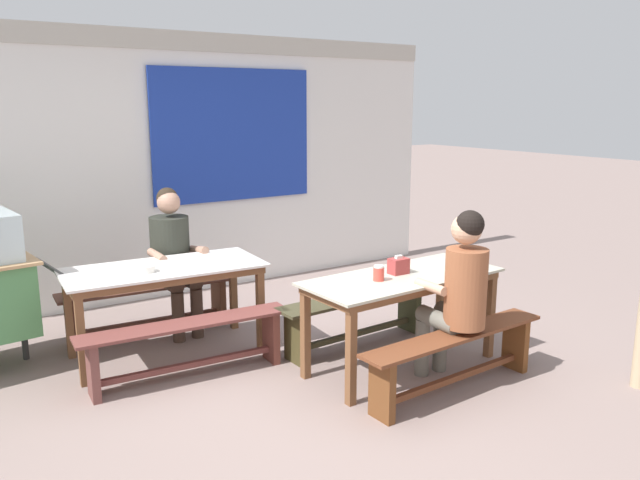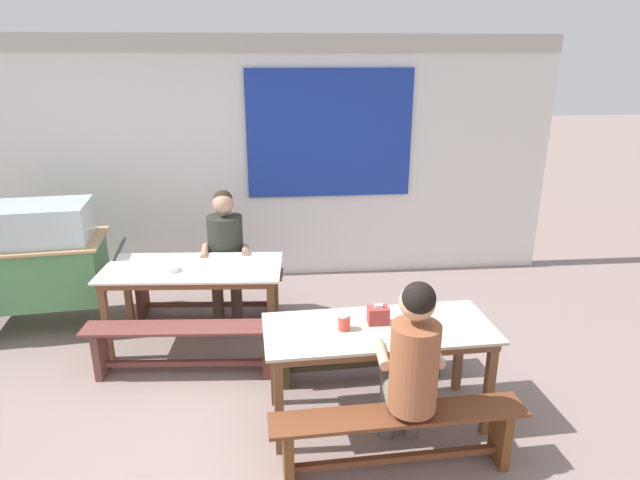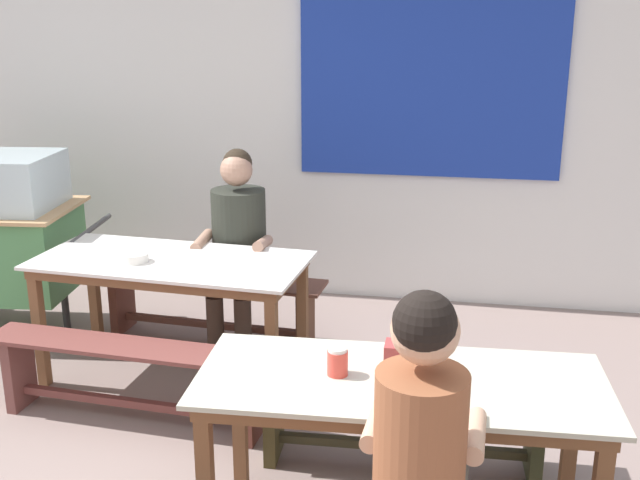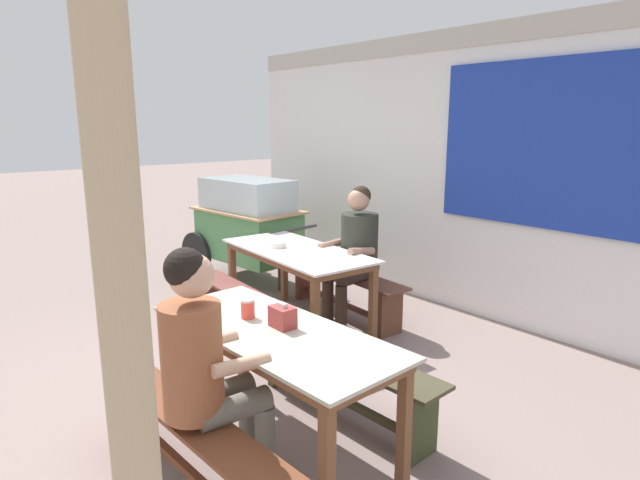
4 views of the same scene
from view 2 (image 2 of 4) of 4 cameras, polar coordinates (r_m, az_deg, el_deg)
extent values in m
plane|color=gray|center=(4.36, -4.91, -17.61)|extent=(40.00, 40.00, 0.00)
cube|color=silver|center=(6.44, -5.57, 7.37)|extent=(6.76, 0.12, 2.61)
cube|color=#1D389C|center=(6.32, 1.03, 11.09)|extent=(1.90, 0.03, 1.45)
cube|color=#B6B0A5|center=(6.33, -6.00, 19.94)|extent=(6.76, 0.20, 0.20)
cube|color=silver|center=(5.07, -13.28, -2.85)|extent=(1.66, 0.85, 0.02)
cube|color=brown|center=(5.08, -13.24, -3.27)|extent=(1.57, 0.78, 0.06)
cube|color=brown|center=(5.41, -4.74, -5.67)|extent=(0.06, 0.06, 0.68)
cube|color=brown|center=(4.86, -5.14, -8.70)|extent=(0.06, 0.06, 0.68)
cube|color=brown|center=(5.69, -19.54, -5.50)|extent=(0.06, 0.06, 0.68)
cube|color=brown|center=(5.16, -21.58, -8.31)|extent=(0.06, 0.06, 0.68)
cube|color=#BAB8A4|center=(3.91, 6.23, -9.23)|extent=(1.66, 0.75, 0.02)
cube|color=brown|center=(3.93, 6.21, -9.74)|extent=(1.58, 0.68, 0.06)
cube|color=brown|center=(4.55, 14.40, -11.30)|extent=(0.06, 0.06, 0.68)
cube|color=brown|center=(4.13, 17.32, -15.04)|extent=(0.06, 0.06, 0.68)
cube|color=brown|center=(4.26, -4.84, -13.02)|extent=(0.06, 0.06, 0.68)
cube|color=brown|center=(3.80, -4.33, -17.43)|extent=(0.06, 0.06, 0.68)
cube|color=brown|center=(5.70, -11.93, -3.63)|extent=(1.60, 0.42, 0.02)
cube|color=brown|center=(5.70, -5.10, -5.74)|extent=(0.08, 0.27, 0.43)
cube|color=brown|center=(5.94, -18.18, -5.60)|extent=(0.08, 0.27, 0.43)
cube|color=brown|center=(5.83, -11.71, -6.66)|extent=(1.30, 0.14, 0.04)
cube|color=brown|center=(4.69, -14.35, -8.95)|extent=(1.65, 0.37, 0.02)
cube|color=brown|center=(4.70, -5.61, -11.53)|extent=(0.08, 0.22, 0.43)
cube|color=brown|center=(5.00, -22.11, -10.94)|extent=(0.08, 0.22, 0.43)
cube|color=brown|center=(4.85, -14.02, -12.44)|extent=(1.36, 0.14, 0.04)
cube|color=#403C26|center=(4.54, 4.36, -9.36)|extent=(1.53, 0.36, 0.02)
cube|color=#393D24|center=(4.82, 11.87, -11.06)|extent=(0.07, 0.25, 0.43)
cube|color=#443C20|center=(4.57, -3.74, -12.39)|extent=(0.07, 0.25, 0.43)
cube|color=#403C26|center=(4.71, 4.25, -12.93)|extent=(1.24, 0.10, 0.04)
cube|color=brown|center=(3.62, 8.30, -17.78)|extent=(1.66, 0.32, 0.03)
cube|color=brown|center=(3.98, 18.47, -18.85)|extent=(0.07, 0.21, 0.43)
cube|color=brown|center=(3.65, -3.37, -21.68)|extent=(0.07, 0.21, 0.43)
cube|color=brown|center=(3.82, 8.04, -21.78)|extent=(1.37, 0.10, 0.04)
cube|color=#4D8A52|center=(5.99, -27.79, -2.97)|extent=(1.32, 0.82, 0.58)
cube|color=silver|center=(5.84, -28.51, 1.43)|extent=(1.19, 0.74, 0.39)
cube|color=tan|center=(5.89, -28.24, -0.25)|extent=(1.41, 0.91, 0.02)
cylinder|color=#333333|center=(6.01, -21.96, -6.54)|extent=(0.05, 0.05, 0.29)
cylinder|color=#3F3F3F|center=(5.74, -20.35, -0.94)|extent=(0.11, 0.70, 0.04)
cylinder|color=#443227|center=(5.45, -10.63, -7.08)|extent=(0.11, 0.11, 0.45)
cylinder|color=#443227|center=(5.44, -8.73, -7.01)|extent=(0.11, 0.11, 0.45)
cylinder|color=#443227|center=(5.49, -10.73, -3.74)|extent=(0.14, 0.37, 0.13)
cylinder|color=#443227|center=(5.48, -8.85, -3.67)|extent=(0.14, 0.37, 0.13)
cylinder|color=#2B2D26|center=(5.54, -9.91, -0.40)|extent=(0.35, 0.35, 0.58)
sphere|color=tan|center=(5.40, -10.17, 3.77)|extent=(0.21, 0.21, 0.21)
sphere|color=#2D2319|center=(5.42, -10.18, 4.22)|extent=(0.19, 0.19, 0.19)
cylinder|color=tan|center=(5.39, -12.05, -1.23)|extent=(0.08, 0.31, 0.08)
cylinder|color=tan|center=(5.37, -7.86, -1.05)|extent=(0.08, 0.31, 0.11)
cylinder|color=#69675C|center=(4.05, 9.69, -17.04)|extent=(0.11, 0.11, 0.45)
cylinder|color=#69675C|center=(4.02, 7.06, -17.21)|extent=(0.11, 0.11, 0.45)
cylinder|color=#69675C|center=(3.76, 10.47, -15.18)|extent=(0.15, 0.39, 0.13)
cylinder|color=#69675C|center=(3.72, 7.66, -15.35)|extent=(0.15, 0.39, 0.13)
cylinder|color=brown|center=(3.45, 9.87, -13.06)|extent=(0.30, 0.30, 0.58)
sphere|color=tan|center=(3.26, 10.22, -6.47)|extent=(0.22, 0.22, 0.22)
sphere|color=black|center=(3.22, 10.37, -6.08)|extent=(0.20, 0.20, 0.20)
cylinder|color=tan|center=(3.64, 11.98, -11.55)|extent=(0.09, 0.31, 0.08)
cylinder|color=tan|center=(3.57, 6.53, -11.83)|extent=(0.09, 0.30, 0.07)
cube|color=#9F3635|center=(3.93, 6.14, -7.89)|extent=(0.15, 0.10, 0.12)
cube|color=white|center=(3.90, 6.18, -6.93)|extent=(0.06, 0.03, 0.02)
cylinder|color=#D94438|center=(3.83, 2.54, -8.72)|extent=(0.08, 0.08, 0.10)
cylinder|color=white|center=(3.80, 2.55, -7.93)|extent=(0.08, 0.08, 0.02)
cylinder|color=silver|center=(5.00, -15.49, -2.90)|extent=(0.15, 0.15, 0.05)
camera|label=1|loc=(2.51, -97.03, -14.76)|focal=35.64mm
camera|label=3|loc=(1.19, 46.12, -8.98)|focal=42.46mm
camera|label=4|loc=(3.62, 54.18, 0.34)|focal=30.10mm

